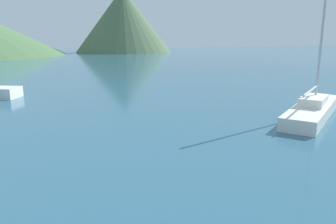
{
  "coord_description": "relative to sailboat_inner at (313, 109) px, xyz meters",
  "views": [
    {
      "loc": [
        -4.93,
        2.46,
        4.05
      ],
      "look_at": [
        -0.43,
        14.0,
        1.2
      ],
      "focal_mm": 35.0,
      "sensor_mm": 36.0,
      "label": 1
    }
  ],
  "objects": [
    {
      "name": "sailboat_inner",
      "position": [
        0.0,
        0.0,
        0.0
      ],
      "size": [
        7.13,
        5.78,
        6.9
      ],
      "rotation": [
        0.0,
        0.0,
        0.63
      ],
      "color": "white",
      "rests_on": "ground_plane"
    },
    {
      "name": "hill_central",
      "position": [
        8.84,
        76.4,
        7.87
      ],
      "size": [
        25.57,
        25.57,
        16.59
      ],
      "color": "#4C6647",
      "rests_on": "ground_plane"
    }
  ]
}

